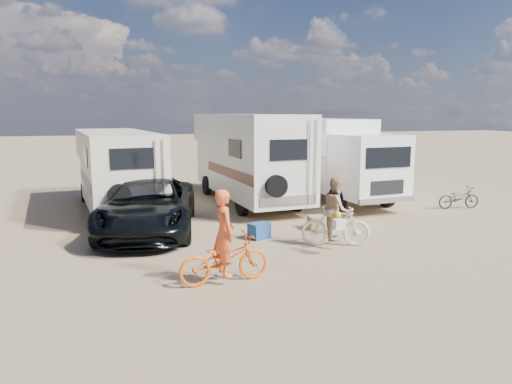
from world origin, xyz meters
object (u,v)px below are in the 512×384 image
object	(u,v)px
rv_main	(247,159)
dark_suv	(148,206)
bike_woman	(336,226)
rider_man	(224,241)
crate	(317,222)
rider_woman	(336,215)
bike_man	(224,259)
rv_left	(117,171)
bike_parked	(459,198)
cooler	(259,231)
box_truck	(334,160)

from	to	relation	value
rv_main	dark_suv	size ratio (longest dim) A/B	1.35
rv_main	bike_woman	world-z (taller)	rv_main
rider_man	crate	bearing A→B (deg)	-51.55
rider_man	rider_woman	size ratio (longest dim) A/B	1.08
rv_main	bike_man	xyz separation A→B (m)	(-2.99, -8.61, -1.23)
bike_woman	bike_man	bearing A→B (deg)	138.87
rider_man	rider_woman	xyz separation A→B (m)	(3.49, 1.84, -0.07)
rv_main	rv_left	world-z (taller)	rv_main
rv_main	bike_parked	size ratio (longest dim) A/B	4.85
cooler	crate	size ratio (longest dim) A/B	1.10
dark_suv	bike_woman	bearing A→B (deg)	-22.10
dark_suv	crate	xyz separation A→B (m)	(4.98, -1.18, -0.59)
rv_left	bike_parked	bearing A→B (deg)	-23.02
rv_left	dark_suv	size ratio (longest dim) A/B	1.25
cooler	box_truck	bearing A→B (deg)	23.72
rv_main	box_truck	xyz separation A→B (m)	(3.51, -0.51, -0.10)
cooler	bike_woman	bearing A→B (deg)	-59.67
dark_suv	bike_woman	world-z (taller)	dark_suv
rider_man	cooler	distance (m)	3.67
bike_man	rider_woman	bearing A→B (deg)	-68.03
rv_main	bike_woman	bearing A→B (deg)	-89.81
crate	rider_woman	bearing A→B (deg)	-99.45
rv_left	bike_woman	world-z (taller)	rv_left
dark_suv	rider_woman	size ratio (longest dim) A/B	3.37
bike_man	bike_woman	size ratio (longest dim) A/B	1.07
rider_woman	bike_parked	world-z (taller)	rider_woman
bike_woman	cooler	bearing A→B (deg)	73.91
box_truck	bike_woman	size ratio (longest dim) A/B	3.87
rv_main	rider_woman	size ratio (longest dim) A/B	4.54
bike_parked	cooler	xyz separation A→B (m)	(-8.39, -1.85, -0.19)
box_truck	dark_suv	bearing A→B (deg)	-161.91
bike_woman	rider_woman	world-z (taller)	rider_woman
bike_man	rider_man	distance (m)	0.39
rv_left	box_truck	xyz separation A→B (m)	(8.49, -0.45, 0.21)
bike_parked	cooler	bearing A→B (deg)	111.73
rider_man	crate	size ratio (longest dim) A/B	3.60
rv_left	rider_man	distance (m)	8.79
box_truck	rv_left	bearing A→B (deg)	172.29
rv_left	crate	size ratio (longest dim) A/B	14.06
rv_left	bike_man	world-z (taller)	rv_left
dark_suv	rider_man	world-z (taller)	rider_man
box_truck	rider_woman	xyz separation A→B (m)	(-3.01, -6.26, -0.80)
rv_left	dark_suv	distance (m)	3.82
rider_man	rider_woman	bearing A→B (deg)	-68.03
box_truck	crate	xyz separation A→B (m)	(-2.70, -4.40, -1.44)
rider_woman	bike_parked	distance (m)	7.38
box_truck	rider_man	world-z (taller)	box_truck
box_truck	rider_woman	size ratio (longest dim) A/B	4.20
rider_woman	crate	xyz separation A→B (m)	(0.31, 1.86, -0.64)
box_truck	bike_parked	size ratio (longest dim) A/B	4.49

